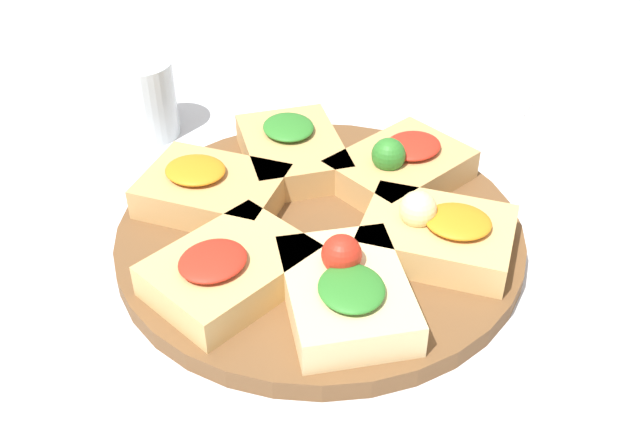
# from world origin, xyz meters

# --- Properties ---
(ground_plane) EXTENTS (3.00, 3.00, 0.00)m
(ground_plane) POSITION_xyz_m (0.00, 0.00, 0.00)
(ground_plane) COLOR silver
(serving_board) EXTENTS (0.39, 0.39, 0.02)m
(serving_board) POSITION_xyz_m (0.00, 0.00, 0.01)
(serving_board) COLOR brown
(serving_board) RESTS_ON ground_plane
(focaccia_slice_0) EXTENTS (0.16, 0.14, 0.04)m
(focaccia_slice_0) POSITION_xyz_m (0.11, -0.04, 0.04)
(focaccia_slice_0) COLOR tan
(focaccia_slice_0) RESTS_ON serving_board
(focaccia_slice_1) EXTENTS (0.17, 0.16, 0.06)m
(focaccia_slice_1) POSITION_xyz_m (0.09, 0.06, 0.04)
(focaccia_slice_1) COLOR #E5C689
(focaccia_slice_1) RESTS_ON serving_board
(focaccia_slice_2) EXTENTS (0.11, 0.14, 0.06)m
(focaccia_slice_2) POSITION_xyz_m (-0.01, 0.11, 0.04)
(focaccia_slice_2) COLOR tan
(focaccia_slice_2) RESTS_ON serving_board
(focaccia_slice_3) EXTENTS (0.16, 0.15, 0.06)m
(focaccia_slice_3) POSITION_xyz_m (-0.10, 0.05, 0.04)
(focaccia_slice_3) COLOR tan
(focaccia_slice_3) RESTS_ON serving_board
(focaccia_slice_4) EXTENTS (0.17, 0.16, 0.04)m
(focaccia_slice_4) POSITION_xyz_m (-0.09, -0.07, 0.04)
(focaccia_slice_4) COLOR tan
(focaccia_slice_4) RESTS_ON serving_board
(focaccia_slice_5) EXTENTS (0.10, 0.14, 0.04)m
(focaccia_slice_5) POSITION_xyz_m (0.01, -0.11, 0.04)
(focaccia_slice_5) COLOR tan
(focaccia_slice_5) RESTS_ON serving_board
(plate_left) EXTENTS (0.26, 0.26, 0.02)m
(plate_left) POSITION_xyz_m (-0.30, 0.26, 0.01)
(plate_left) COLOR white
(plate_left) RESTS_ON ground_plane
(water_glass) EXTENTS (0.07, 0.07, 0.09)m
(water_glass) POSITION_xyz_m (-0.11, -0.27, 0.05)
(water_glass) COLOR silver
(water_glass) RESTS_ON ground_plane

